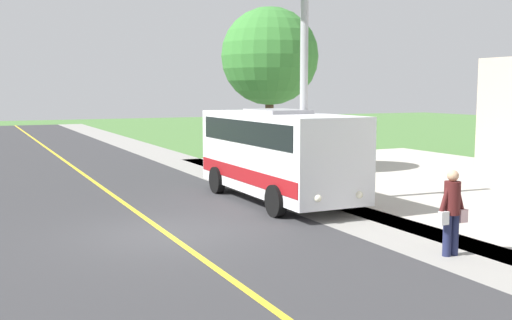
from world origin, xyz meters
TOP-DOWN VIEW (x-y plane):
  - ground_plane at (0.00, 0.00)m, footprint 120.00×120.00m
  - road_surface at (0.00, 0.00)m, footprint 8.00×100.00m
  - sidewalk at (-5.20, 0.00)m, footprint 2.40×100.00m
  - road_centre_line at (0.00, 0.00)m, footprint 0.16×100.00m
  - shuttle_bus_front at (-4.48, -2.77)m, footprint 2.60×7.10m
  - pedestrian_with_bags at (-4.83, 4.47)m, footprint 0.72×0.34m
  - street_light_pole at (-4.87, -2.06)m, footprint 1.97×0.24m
  - tree_curbside at (-7.40, -9.13)m, footprint 4.11×4.11m

SIDE VIEW (x-z plane):
  - ground_plane at x=0.00m, z-range 0.00..0.00m
  - sidewalk at x=-5.20m, z-range 0.00..0.01m
  - road_surface at x=0.00m, z-range 0.00..0.01m
  - road_centre_line at x=0.00m, z-range 0.01..0.01m
  - pedestrian_with_bags at x=-4.83m, z-range 0.08..1.91m
  - shuttle_bus_front at x=-4.48m, z-range 0.14..3.03m
  - street_light_pole at x=-4.87m, z-range 0.41..8.12m
  - tree_curbside at x=-7.40m, z-range 1.40..8.35m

